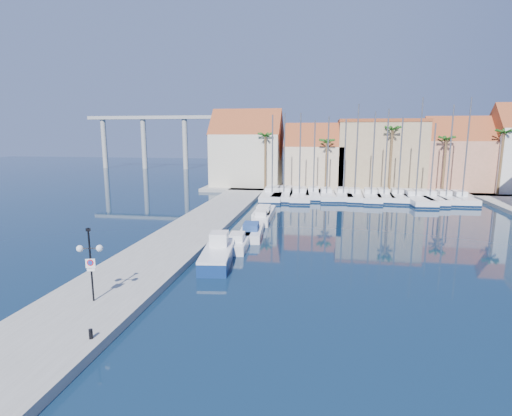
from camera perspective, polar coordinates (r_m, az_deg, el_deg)
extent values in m
plane|color=#081931|center=(25.90, 1.03, -11.28)|extent=(260.00, 260.00, 0.00)
cube|color=gray|center=(40.44, -8.79, -2.98)|extent=(6.00, 77.00, 0.50)
cube|color=gray|center=(72.68, 14.61, 2.80)|extent=(54.00, 16.00, 0.50)
cylinder|color=black|center=(23.79, -22.51, -7.52)|extent=(0.10, 0.10, 4.17)
cylinder|color=black|center=(23.61, -23.28, -5.34)|extent=(0.52, 0.17, 0.05)
cylinder|color=black|center=(23.45, -22.07, -5.36)|extent=(0.52, 0.17, 0.05)
sphere|color=white|center=(23.70, -23.87, -5.32)|extent=(0.38, 0.38, 0.38)
sphere|color=white|center=(23.37, -21.46, -5.37)|extent=(0.38, 0.38, 0.38)
cube|color=black|center=(23.28, -22.86, -2.88)|extent=(0.25, 0.18, 0.17)
cube|color=white|center=(23.70, -22.58, -7.33)|extent=(0.51, 0.15, 0.52)
cylinder|color=red|center=(23.66, -22.61, -7.23)|extent=(0.35, 0.10, 0.35)
cylinder|color=#1933A5|center=(23.65, -22.61, -7.23)|extent=(0.25, 0.07, 0.25)
cube|color=white|center=(23.81, -22.52, -8.16)|extent=(0.41, 0.13, 0.15)
cylinder|color=black|center=(20.33, -22.53, -16.29)|extent=(0.18, 0.18, 0.45)
cube|color=navy|center=(30.28, -5.56, -7.13)|extent=(2.80, 6.34, 0.92)
cube|color=white|center=(30.12, -5.58, -6.11)|extent=(2.80, 6.34, 0.20)
cube|color=white|center=(31.13, -5.29, -4.48)|extent=(1.52, 1.79, 1.12)
cube|color=white|center=(34.38, -2.57, -5.04)|extent=(1.94, 5.23, 0.80)
cube|color=white|center=(33.70, -2.71, -4.12)|extent=(1.26, 1.86, 0.60)
cube|color=white|center=(38.19, -0.63, -3.43)|extent=(2.49, 6.30, 0.80)
cube|color=navy|center=(37.43, -0.71, -2.62)|extent=(1.56, 2.27, 0.60)
cube|color=white|center=(44.09, 0.80, -1.53)|extent=(2.07, 5.42, 0.80)
cube|color=white|center=(43.42, 0.75, -0.77)|extent=(1.32, 1.94, 0.60)
cube|color=white|center=(47.26, 1.19, -0.71)|extent=(2.18, 6.50, 0.80)
cube|color=white|center=(46.50, 1.09, -0.02)|extent=(1.49, 2.29, 0.60)
cube|color=white|center=(60.45, 2.36, 1.86)|extent=(3.62, 11.80, 1.00)
cube|color=#0B1C39|center=(60.50, 2.35, 1.56)|extent=(3.69, 11.86, 0.28)
cube|color=white|center=(61.49, 2.44, 2.76)|extent=(2.30, 3.60, 0.60)
cylinder|color=slate|center=(59.25, 2.36, 7.68)|extent=(0.20, 0.20, 11.32)
cube|color=white|center=(60.71, 4.06, 1.88)|extent=(2.97, 10.81, 1.00)
cube|color=#0B1C39|center=(60.76, 4.05, 1.59)|extent=(3.03, 10.87, 0.28)
cube|color=white|center=(61.66, 4.18, 2.77)|extent=(2.01, 3.26, 0.60)
cylinder|color=slate|center=(59.55, 4.08, 7.80)|extent=(0.20, 0.20, 11.59)
cube|color=white|center=(60.05, 6.19, 1.75)|extent=(3.58, 11.02, 1.00)
cube|color=#0B1C39|center=(60.10, 6.19, 1.45)|extent=(3.64, 11.09, 0.28)
cube|color=white|center=(61.01, 6.20, 2.65)|extent=(2.20, 3.39, 0.60)
cylinder|color=slate|center=(58.87, 6.32, 7.74)|extent=(0.20, 0.20, 11.60)
cube|color=white|center=(61.41, 8.19, 1.90)|extent=(2.23, 8.28, 1.00)
cube|color=#0B1C39|center=(61.46, 8.18, 1.61)|extent=(2.29, 8.34, 0.28)
cube|color=white|center=(62.11, 8.22, 2.74)|extent=(1.53, 2.49, 0.60)
cylinder|color=slate|center=(60.41, 8.33, 7.29)|extent=(0.20, 0.20, 10.59)
cube|color=white|center=(60.55, 10.00, 1.73)|extent=(2.90, 8.60, 1.00)
cube|color=#0B1C39|center=(60.60, 9.99, 1.43)|extent=(2.96, 8.66, 0.28)
cube|color=white|center=(61.27, 9.95, 2.59)|extent=(1.74, 2.65, 0.60)
cylinder|color=slate|center=(59.52, 10.22, 7.41)|extent=(0.20, 0.20, 11.06)
cube|color=white|center=(61.02, 12.32, 1.71)|extent=(2.51, 8.84, 1.00)
cube|color=#0B1C39|center=(61.07, 12.31, 1.41)|extent=(2.57, 8.90, 0.28)
cube|color=white|center=(61.78, 12.29, 2.57)|extent=(1.67, 2.67, 0.60)
cylinder|color=slate|center=(59.99, 12.57, 7.17)|extent=(0.20, 0.20, 10.68)
cube|color=white|center=(60.80, 13.89, 1.61)|extent=(2.54, 8.90, 1.00)
cube|color=#0B1C39|center=(60.85, 13.88, 1.32)|extent=(2.60, 8.96, 0.28)
cube|color=white|center=(61.56, 13.89, 2.47)|extent=(1.68, 2.69, 0.60)
cylinder|color=slate|center=(59.72, 14.20, 8.08)|extent=(0.20, 0.20, 12.75)
cube|color=white|center=(61.02, 16.08, 1.54)|extent=(2.91, 9.85, 1.00)
cube|color=#0B1C39|center=(61.07, 16.06, 1.24)|extent=(2.97, 9.91, 0.28)
cube|color=white|center=(61.87, 16.05, 2.41)|extent=(1.89, 2.99, 0.60)
cylinder|color=slate|center=(59.91, 16.42, 7.47)|extent=(0.20, 0.20, 11.70)
cube|color=white|center=(61.87, 17.75, 1.57)|extent=(2.51, 8.81, 1.00)
cube|color=#0B1C39|center=(61.92, 17.73, 1.28)|extent=(2.57, 8.88, 0.28)
cube|color=white|center=(62.62, 17.70, 2.41)|extent=(1.66, 2.67, 0.60)
cylinder|color=slate|center=(60.81, 18.14, 7.62)|extent=(0.20, 0.20, 12.12)
cube|color=white|center=(62.09, 19.56, 1.49)|extent=(2.92, 9.01, 1.00)
cube|color=#0B1C39|center=(62.14, 19.54, 1.20)|extent=(2.99, 9.07, 0.28)
cube|color=white|center=(62.85, 19.53, 2.33)|extent=(1.80, 2.77, 0.60)
cylinder|color=slate|center=(61.06, 19.95, 6.94)|extent=(0.20, 0.20, 10.88)
cube|color=white|center=(61.44, 21.69, 1.26)|extent=(3.84, 11.78, 1.00)
cube|color=#0B1C39|center=(61.49, 21.67, 0.97)|extent=(3.90, 11.84, 0.28)
cube|color=white|center=(62.43, 21.45, 2.16)|extent=(2.35, 3.62, 0.60)
cylinder|color=slate|center=(60.23, 22.31, 8.00)|extent=(0.20, 0.20, 13.52)
cube|color=white|center=(62.27, 23.44, 1.25)|extent=(3.25, 10.05, 1.00)
cube|color=#0B1C39|center=(62.32, 23.41, 0.96)|extent=(3.31, 10.11, 0.28)
cube|color=white|center=(63.09, 23.22, 2.11)|extent=(2.00, 3.09, 0.60)
cylinder|color=slate|center=(61.23, 23.95, 6.30)|extent=(0.20, 0.20, 10.08)
cube|color=white|center=(63.14, 25.37, 1.22)|extent=(2.38, 9.07, 1.00)
cube|color=#0B1C39|center=(63.19, 25.35, 0.93)|extent=(2.44, 9.13, 0.28)
cube|color=white|center=(63.89, 25.21, 2.06)|extent=(1.66, 2.72, 0.60)
cylinder|color=slate|center=(62.09, 25.98, 7.32)|extent=(0.20, 0.20, 12.53)
cube|color=white|center=(63.47, 27.20, 1.11)|extent=(2.63, 8.57, 1.00)
cube|color=#0B1C39|center=(63.52, 27.18, 0.83)|extent=(2.70, 8.64, 0.28)
cube|color=white|center=(64.14, 27.00, 1.94)|extent=(1.67, 2.62, 0.60)
cylinder|color=slate|center=(62.44, 27.90, 7.62)|extent=(0.20, 0.20, 13.48)
cube|color=beige|center=(72.21, -1.26, 6.88)|extent=(12.00, 9.00, 9.00)
cube|color=brown|center=(72.06, -1.28, 10.46)|extent=(12.30, 9.00, 9.00)
cube|color=#CCB38F|center=(71.02, 8.35, 5.90)|extent=(10.00, 8.00, 7.00)
cube|color=brown|center=(70.83, 8.42, 8.73)|extent=(10.30, 8.00, 8.00)
cube|color=tan|center=(72.49, 17.20, 7.22)|extent=(14.00, 10.00, 11.00)
cube|color=brown|center=(72.43, 17.45, 11.76)|extent=(14.20, 10.20, 0.50)
cube|color=tan|center=(74.13, 26.50, 5.49)|extent=(10.00, 8.00, 8.00)
cube|color=brown|center=(73.96, 26.76, 8.57)|extent=(10.30, 8.00, 8.00)
cylinder|color=brown|center=(66.63, 1.33, 6.57)|extent=(0.36, 0.36, 9.00)
sphere|color=#1F5418|center=(66.47, 1.34, 10.32)|extent=(2.60, 2.60, 2.60)
cylinder|color=brown|center=(65.98, 10.00, 5.94)|extent=(0.36, 0.36, 8.00)
sphere|color=#1F5418|center=(65.79, 10.11, 9.28)|extent=(2.60, 2.60, 2.60)
cylinder|color=brown|center=(66.73, 18.69, 6.46)|extent=(0.36, 0.36, 10.00)
sphere|color=#1F5418|center=(66.61, 18.94, 10.62)|extent=(2.60, 2.60, 2.60)
cylinder|color=brown|center=(68.49, 25.30, 5.47)|extent=(0.36, 0.36, 8.50)
sphere|color=#1F5418|center=(68.32, 25.58, 8.89)|extent=(2.60, 2.60, 2.60)
cylinder|color=brown|center=(71.03, 31.58, 5.47)|extent=(0.36, 0.36, 9.50)
sphere|color=#1F5418|center=(70.90, 31.94, 9.17)|extent=(2.60, 2.60, 2.60)
cube|color=#9E9E99|center=(113.73, -12.15, 12.54)|extent=(48.00, 2.20, 0.90)
cylinder|color=#9E9E99|center=(122.41, -20.86, 8.65)|extent=(1.40, 1.40, 14.00)
cylinder|color=#9E9E99|center=(116.84, -15.71, 8.89)|extent=(1.40, 1.40, 14.00)
cylinder|color=#9E9E99|center=(112.28, -10.09, 9.06)|extent=(1.40, 1.40, 14.00)
cylinder|color=#9E9E99|center=(108.85, -4.05, 9.15)|extent=(1.40, 1.40, 14.00)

